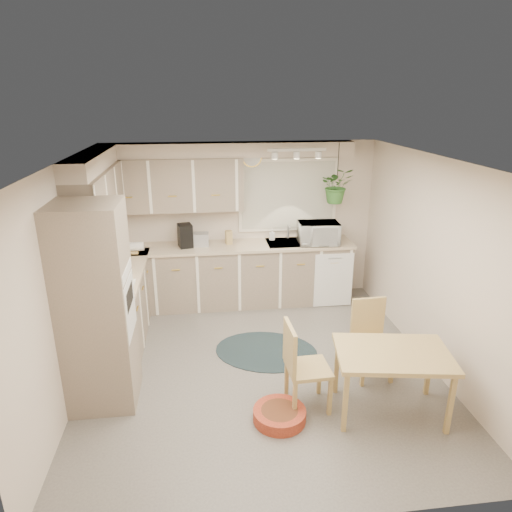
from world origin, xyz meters
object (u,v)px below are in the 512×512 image
at_px(braided_rug, 266,351).
at_px(pet_bed, 279,415).
at_px(chair_left, 308,366).
at_px(chair_back, 373,341).
at_px(dining_table, 390,382).
at_px(microwave, 318,231).

bearing_deg(braided_rug, pet_bed, -92.55).
relative_size(chair_left, chair_back, 1.05).
relative_size(dining_table, microwave, 1.86).
relative_size(chair_left, microwave, 1.59).
bearing_deg(pet_bed, braided_rug, 87.45).
bearing_deg(pet_bed, chair_left, 31.19).
height_order(braided_rug, pet_bed, pet_bed).
height_order(chair_left, chair_back, chair_left).
height_order(chair_back, microwave, microwave).
height_order(dining_table, microwave, microwave).
bearing_deg(chair_back, pet_bed, 25.46).
bearing_deg(chair_back, chair_left, 24.30).
relative_size(braided_rug, pet_bed, 2.45).
height_order(dining_table, chair_back, chair_back).
distance_m(dining_table, chair_left, 0.82).
bearing_deg(microwave, pet_bed, -108.50).
relative_size(dining_table, chair_left, 1.17).
distance_m(dining_table, chair_back, 0.63).
bearing_deg(braided_rug, chair_left, -76.30).
height_order(dining_table, chair_left, chair_left).
bearing_deg(dining_table, chair_back, 85.09).
xyz_separation_m(braided_rug, pet_bed, (-0.06, -1.28, 0.06)).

